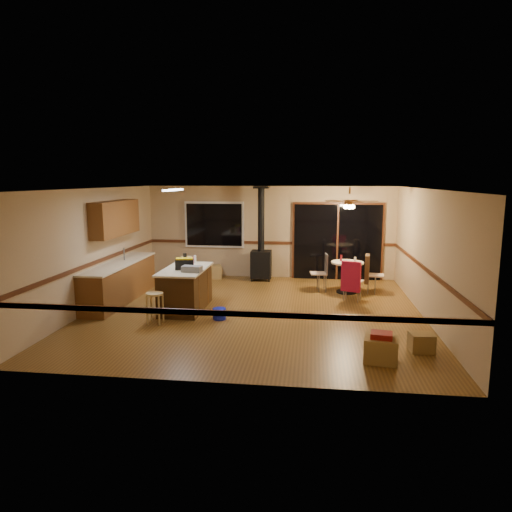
% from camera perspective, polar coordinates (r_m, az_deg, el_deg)
% --- Properties ---
extents(floor, '(7.00, 7.00, 0.00)m').
position_cam_1_polar(floor, '(9.82, -0.22, -6.92)').
color(floor, brown).
rests_on(floor, ground).
extents(ceiling, '(7.00, 7.00, 0.00)m').
position_cam_1_polar(ceiling, '(9.42, -0.23, 8.42)').
color(ceiling, silver).
rests_on(ceiling, ground).
extents(wall_back, '(7.00, 0.00, 7.00)m').
position_cam_1_polar(wall_back, '(12.98, 1.75, 2.99)').
color(wall_back, tan).
rests_on(wall_back, ground).
extents(wall_front, '(7.00, 0.00, 7.00)m').
position_cam_1_polar(wall_front, '(6.15, -4.39, -4.50)').
color(wall_front, tan).
rests_on(wall_front, ground).
extents(wall_left, '(0.00, 7.00, 7.00)m').
position_cam_1_polar(wall_left, '(10.56, -19.41, 0.92)').
color(wall_left, tan).
rests_on(wall_left, ground).
extents(wall_right, '(0.00, 7.00, 7.00)m').
position_cam_1_polar(wall_right, '(9.73, 20.67, 0.15)').
color(wall_right, tan).
rests_on(wall_right, ground).
extents(chair_rail, '(7.00, 7.00, 0.08)m').
position_cam_1_polar(chair_rail, '(9.59, -0.22, -1.18)').
color(chair_rail, '#482312').
rests_on(chair_rail, ground).
extents(window, '(1.72, 0.10, 1.32)m').
position_cam_1_polar(window, '(13.16, -5.24, 3.92)').
color(window, black).
rests_on(window, ground).
extents(sliding_door, '(2.52, 0.10, 2.10)m').
position_cam_1_polar(sliding_door, '(12.93, 10.14, 1.70)').
color(sliding_door, black).
rests_on(sliding_door, ground).
extents(lower_cabinets, '(0.60, 3.00, 0.86)m').
position_cam_1_polar(lower_cabinets, '(11.04, -16.62, -3.17)').
color(lower_cabinets, brown).
rests_on(lower_cabinets, ground).
extents(countertop, '(0.64, 3.04, 0.04)m').
position_cam_1_polar(countertop, '(10.95, -16.73, -0.87)').
color(countertop, beige).
rests_on(countertop, lower_cabinets).
extents(upper_cabinets, '(0.35, 2.00, 0.80)m').
position_cam_1_polar(upper_cabinets, '(11.05, -17.16, 4.54)').
color(upper_cabinets, brown).
rests_on(upper_cabinets, ground).
extents(kitchen_island, '(0.88, 1.68, 0.90)m').
position_cam_1_polar(kitchen_island, '(10.00, -8.80, -4.05)').
color(kitchen_island, '#37210D').
rests_on(kitchen_island, ground).
extents(wood_stove, '(0.55, 0.50, 2.52)m').
position_cam_1_polar(wood_stove, '(12.64, 0.64, 0.20)').
color(wood_stove, black).
rests_on(wood_stove, ground).
extents(ceiling_fan, '(0.24, 0.24, 0.55)m').
position_cam_1_polar(ceiling_fan, '(11.29, 11.60, 6.46)').
color(ceiling_fan, brown).
rests_on(ceiling_fan, ceiling).
extents(fluorescent_strip, '(0.10, 1.20, 0.04)m').
position_cam_1_polar(fluorescent_strip, '(10.10, -10.29, 8.13)').
color(fluorescent_strip, white).
rests_on(fluorescent_strip, ceiling).
extents(toolbox_grey, '(0.42, 0.26, 0.12)m').
position_cam_1_polar(toolbox_grey, '(9.50, -8.01, -1.60)').
color(toolbox_grey, slate).
rests_on(toolbox_grey, kitchen_island).
extents(toolbox_black, '(0.42, 0.28, 0.21)m').
position_cam_1_polar(toolbox_black, '(9.79, -8.92, -1.03)').
color(toolbox_black, black).
rests_on(toolbox_black, kitchen_island).
extents(toolbox_yellow_lid, '(0.39, 0.26, 0.03)m').
position_cam_1_polar(toolbox_yellow_lid, '(9.77, -8.94, -0.34)').
color(toolbox_yellow_lid, gold).
rests_on(toolbox_yellow_lid, toolbox_black).
extents(box_on_island, '(0.32, 0.36, 0.20)m').
position_cam_1_polar(box_on_island, '(10.15, -8.61, -0.70)').
color(box_on_island, olive).
rests_on(box_on_island, kitchen_island).
extents(bottle_dark, '(0.11, 0.11, 0.29)m').
position_cam_1_polar(bottle_dark, '(10.15, -8.86, -0.45)').
color(bottle_dark, black).
rests_on(bottle_dark, kitchen_island).
extents(bottle_pink, '(0.08, 0.08, 0.21)m').
position_cam_1_polar(bottle_pink, '(10.06, -7.94, -0.73)').
color(bottle_pink, '#D84C8C').
rests_on(bottle_pink, kitchen_island).
extents(bottle_white, '(0.07, 0.07, 0.17)m').
position_cam_1_polar(bottle_white, '(10.51, -7.63, -0.39)').
color(bottle_white, white).
rests_on(bottle_white, kitchen_island).
extents(bar_stool, '(0.41, 0.41, 0.61)m').
position_cam_1_polar(bar_stool, '(9.17, -12.51, -6.38)').
color(bar_stool, tan).
rests_on(bar_stool, floor).
extents(blue_bucket, '(0.31, 0.31, 0.22)m').
position_cam_1_polar(blue_bucket, '(9.29, -4.61, -7.21)').
color(blue_bucket, '#0D17B9').
rests_on(blue_bucket, floor).
extents(dining_table, '(0.79, 0.79, 0.78)m').
position_cam_1_polar(dining_table, '(11.50, 11.31, -1.96)').
color(dining_table, black).
rests_on(dining_table, ground).
extents(glass_red, '(0.08, 0.08, 0.16)m').
position_cam_1_polar(glass_red, '(11.53, 10.59, -0.23)').
color(glass_red, '#590C14').
rests_on(glass_red, dining_table).
extents(glass_cream, '(0.07, 0.07, 0.13)m').
position_cam_1_polar(glass_cream, '(11.41, 12.29, -0.45)').
color(glass_cream, beige).
rests_on(glass_cream, dining_table).
extents(chair_left, '(0.45, 0.44, 0.51)m').
position_cam_1_polar(chair_left, '(11.57, 8.34, -1.49)').
color(chair_left, tan).
rests_on(chair_left, ground).
extents(chair_near, '(0.56, 0.58, 0.70)m').
position_cam_1_polar(chair_near, '(10.64, 11.82, -2.52)').
color(chair_near, tan).
rests_on(chair_near, ground).
extents(chair_right, '(0.52, 0.48, 0.70)m').
position_cam_1_polar(chair_right, '(11.61, 13.85, -1.58)').
color(chair_right, tan).
rests_on(chair_right, ground).
extents(box_under_window, '(0.56, 0.50, 0.37)m').
position_cam_1_polar(box_under_window, '(13.01, -5.42, -2.00)').
color(box_under_window, olive).
rests_on(box_under_window, floor).
extents(box_corner_a, '(0.57, 0.50, 0.38)m').
position_cam_1_polar(box_corner_a, '(7.44, 15.34, -11.24)').
color(box_corner_a, olive).
rests_on(box_corner_a, floor).
extents(box_corner_b, '(0.40, 0.36, 0.30)m').
position_cam_1_polar(box_corner_b, '(8.07, 19.97, -10.12)').
color(box_corner_b, olive).
rests_on(box_corner_b, floor).
extents(box_small_red, '(0.37, 0.32, 0.09)m').
position_cam_1_polar(box_small_red, '(7.36, 15.42, -9.53)').
color(box_small_red, maroon).
rests_on(box_small_red, box_corner_a).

